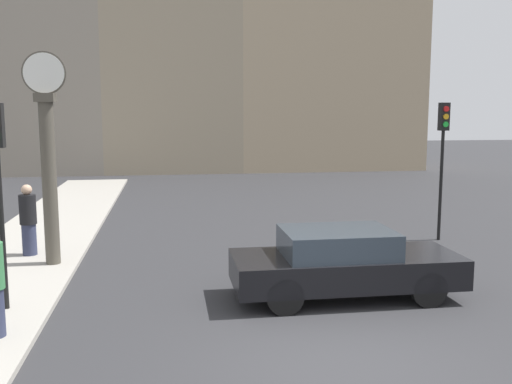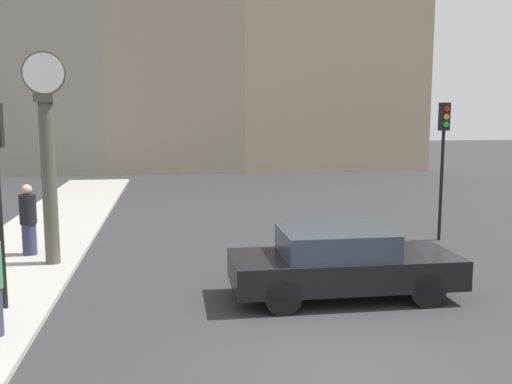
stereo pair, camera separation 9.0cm
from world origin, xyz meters
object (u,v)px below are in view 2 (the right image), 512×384
street_clock (48,161)px  pedestrian_black_jacket (28,220)px  sedan_car (342,263)px  traffic_light_far (443,143)px

street_clock → pedestrian_black_jacket: size_ratio=2.76×
street_clock → pedestrian_black_jacket: bearing=128.2°
street_clock → pedestrian_black_jacket: street_clock is taller
sedan_car → traffic_light_far: bearing=46.7°
sedan_car → traffic_light_far: (4.19, 4.44, 2.05)m
traffic_light_far → street_clock: street_clock is taller
sedan_car → pedestrian_black_jacket: bearing=149.2°
street_clock → pedestrian_black_jacket: (-0.72, 0.92, -1.50)m
traffic_light_far → pedestrian_black_jacket: (-10.89, -0.44, -1.77)m
pedestrian_black_jacket → traffic_light_far: bearing=2.3°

